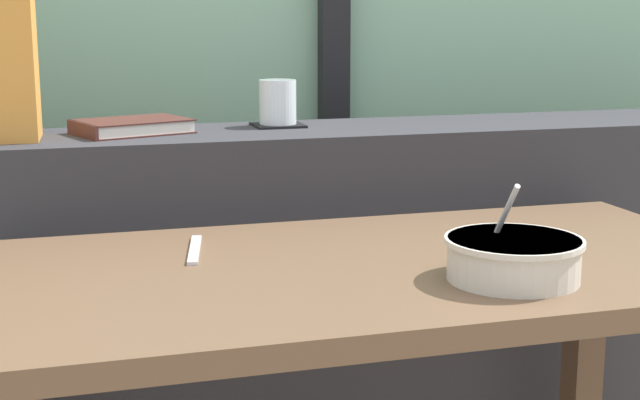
{
  "coord_description": "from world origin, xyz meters",
  "views": [
    {
      "loc": [
        -0.47,
        -1.25,
        1.06
      ],
      "look_at": [
        -0.01,
        0.31,
        0.73
      ],
      "focal_mm": 52.34,
      "sensor_mm": 36.0,
      "label": 1
    }
  ],
  "objects": [
    {
      "name": "dark_console_ledge",
      "position": [
        0.0,
        0.55,
        0.41
      ],
      "size": [
        2.8,
        0.3,
        0.83
      ],
      "primitive_type": "cube",
      "color": "#2D2D33",
      "rests_on": "ground"
    },
    {
      "name": "breakfast_table",
      "position": [
        -0.0,
        0.03,
        0.57
      ],
      "size": [
        1.16,
        0.61,
        0.69
      ],
      "color": "brown",
      "rests_on": "ground"
    },
    {
      "name": "coaster_square",
      "position": [
        -0.02,
        0.6,
        0.83
      ],
      "size": [
        0.1,
        0.1,
        0.0
      ],
      "primitive_type": "cube",
      "color": "black",
      "rests_on": "dark_console_ledge"
    },
    {
      "name": "juice_glass",
      "position": [
        -0.02,
        0.6,
        0.87
      ],
      "size": [
        0.08,
        0.08,
        0.09
      ],
      "color": "white",
      "rests_on": "coaster_square"
    },
    {
      "name": "closed_book",
      "position": [
        -0.32,
        0.57,
        0.84
      ],
      "size": [
        0.24,
        0.2,
        0.03
      ],
      "color": "#47231E",
      "rests_on": "dark_console_ledge"
    },
    {
      "name": "soup_bowl",
      "position": [
        0.15,
        -0.11,
        0.72
      ],
      "size": [
        0.19,
        0.19,
        0.14
      ],
      "color": "beige",
      "rests_on": "breakfast_table"
    },
    {
      "name": "fork_utensil",
      "position": [
        -0.26,
        0.17,
        0.69
      ],
      "size": [
        0.05,
        0.17,
        0.01
      ],
      "primitive_type": "cube",
      "rotation": [
        0.0,
        0.0,
        -0.2
      ],
      "color": "silver",
      "rests_on": "breakfast_table"
    }
  ]
}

